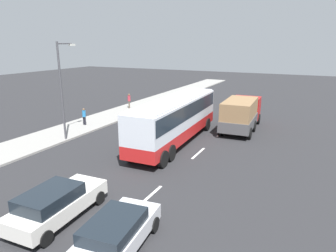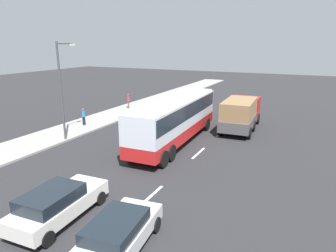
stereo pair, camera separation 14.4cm
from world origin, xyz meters
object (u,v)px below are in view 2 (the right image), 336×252
pedestrian_at_crossing (128,100)px  street_lamp (62,85)px  coach_bus (176,116)px  pedestrian_near_curb (84,116)px  car_silver_hatch (118,234)px  car_white_minivan (58,203)px  cargo_truck (241,113)px

pedestrian_at_crossing → street_lamp: (-12.00, -2.02, 3.28)m
coach_bus → pedestrian_near_curb: coach_bus is taller
car_silver_hatch → pedestrian_near_curb: 18.50m
car_white_minivan → street_lamp: bearing=39.2°
cargo_truck → pedestrian_near_curb: bearing=109.1°
cargo_truck → coach_bus: bearing=145.8°
coach_bus → car_silver_hatch: (-12.51, -3.39, -1.42)m
coach_bus → car_silver_hatch: bearing=-166.8°
pedestrian_at_crossing → car_white_minivan: bearing=-89.2°
car_silver_hatch → pedestrian_at_crossing: bearing=26.0°
cargo_truck → pedestrian_near_curb: (-5.30, 13.26, -0.51)m
coach_bus → pedestrian_at_crossing: bearing=46.9°
car_white_minivan → car_silver_hatch: size_ratio=1.03×
car_white_minivan → pedestrian_at_crossing: 22.94m
coach_bus → pedestrian_near_curb: (0.64, 9.62, -1.13)m
car_white_minivan → pedestrian_near_curb: bearing=34.1°
cargo_truck → car_silver_hatch: cargo_truck is taller
pedestrian_near_curb → pedestrian_at_crossing: pedestrian_at_crossing is taller
cargo_truck → pedestrian_near_curb: 14.28m
coach_bus → cargo_truck: coach_bus is taller
car_silver_hatch → pedestrian_near_curb: size_ratio=2.97×
car_silver_hatch → pedestrian_near_curb: (13.15, 13.01, 0.29)m
cargo_truck → pedestrian_at_crossing: 13.98m
car_white_minivan → car_silver_hatch: bearing=-102.5°
cargo_truck → car_white_minivan: bearing=165.3°
car_white_minivan → car_silver_hatch: (-0.60, -3.55, -0.06)m
coach_bus → pedestrian_near_curb: 9.71m
coach_bus → pedestrian_at_crossing: (8.79, 10.05, -1.03)m
pedestrian_near_curb → street_lamp: (-3.84, -1.59, 3.38)m
coach_bus → cargo_truck: bearing=-33.5°
cargo_truck → pedestrian_at_crossing: size_ratio=4.20×
cargo_truck → car_white_minivan: size_ratio=1.49×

